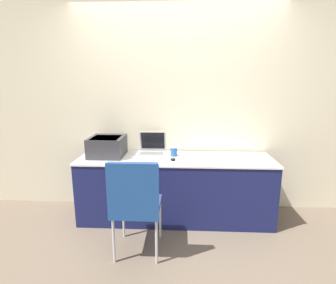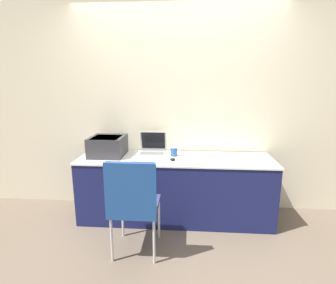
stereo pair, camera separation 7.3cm
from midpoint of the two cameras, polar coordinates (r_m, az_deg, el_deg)
ground_plane at (r=3.06m, az=0.66°, el=-18.67°), size 14.00×14.00×0.00m
wall_back at (r=3.28m, az=1.18°, el=7.66°), size 8.00×0.05×2.60m
table at (r=3.15m, az=0.90°, el=-9.99°), size 2.23×0.62×0.75m
printer at (r=3.17m, az=-13.73°, el=-0.77°), size 0.39×0.42×0.23m
laptop_left at (r=3.21m, az=-4.15°, el=-1.52°), size 0.33×0.32×0.26m
external_keyboard at (r=2.93m, az=-4.88°, el=-3.87°), size 0.38×0.17×0.02m
coffee_cup at (r=3.09m, az=0.59°, el=-2.06°), size 0.08×0.08×0.11m
mouse at (r=2.90m, az=0.36°, el=-3.81°), size 0.06×0.04×0.04m
chair at (r=2.40m, az=-8.02°, el=-12.11°), size 0.44×0.46×0.95m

